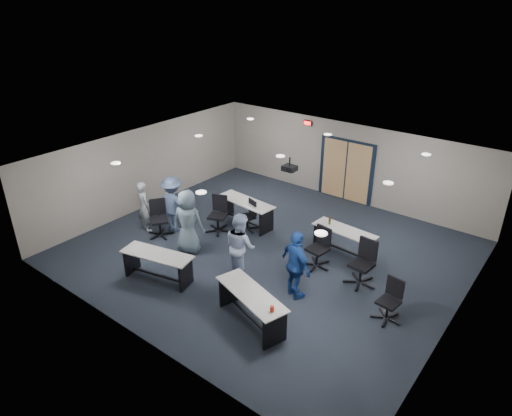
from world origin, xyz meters
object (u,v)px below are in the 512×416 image
Objects in this scene: person_back at (173,204)px; chair_loose_left at (159,219)px; person_plaid at (188,222)px; table_front_left at (158,262)px; chair_back_d at (362,263)px; person_gray at (144,206)px; table_back_right at (344,237)px; chair_loose_right at (389,301)px; table_front_right at (251,303)px; chair_back_a at (218,215)px; chair_back_b at (247,216)px; chair_back_c at (317,248)px; person_navy at (296,265)px; table_back_left at (246,208)px; person_lightblue at (240,246)px.

chair_loose_left is at bearing 68.33° from person_back.
person_plaid is 1.06× the size of person_back.
person_plaid is (-0.38, 1.46, 0.40)m from table_front_left.
chair_back_d is 6.58m from person_gray.
chair_loose_right is at bearing -38.03° from table_back_right.
person_plaid is at bearing 175.19° from table_front_right.
chair_loose_left is at bearing -154.65° from chair_back_a.
chair_back_b is (-2.78, 3.30, -0.06)m from table_front_right.
chair_back_a is at bearing 179.85° from chair_loose_right.
chair_back_d is (1.27, -0.02, 0.04)m from chair_back_c.
person_plaid reaches higher than person_gray.
person_navy is (4.81, -0.03, 0.32)m from chair_loose_left.
person_lightblue reaches higher than table_back_left.
chair_back_d reaches higher than table_back_right.
person_gray reaches higher than table_back_left.
person_plaid is 1.04× the size of person_lightblue.
table_front_right is 3.07m from chair_back_d.
person_navy is at bearing 161.49° from person_plaid.
chair_back_b is 2.61m from chair_loose_left.
chair_back_d is 5.97m from chair_loose_left.
person_gray is (-5.15, -1.43, 0.24)m from chair_back_c.
chair_back_c is (3.00, -0.72, 0.01)m from table_back_left.
person_plaid reaches higher than table_back_left.
person_plaid is (1.32, -0.08, 0.36)m from chair_loose_left.
person_gray reaches higher than chair_loose_left.
chair_back_c is at bearing -18.53° from chair_back_a.
person_plaid reaches higher than chair_back_a.
chair_back_b is (0.11, 3.42, -0.04)m from table_front_left.
table_front_right is 1.28× the size of person_gray.
chair_back_c is 0.94× the size of chair_back_d.
table_front_right is 1.17× the size of person_back.
table_back_right is 5.92m from person_gray.
chair_back_c is at bearing 178.30° from person_back.
person_lightblue is at bearing -144.63° from chair_back_d.
person_navy is at bearing -158.17° from chair_loose_right.
person_lightblue is at bearing 154.25° from table_front_right.
chair_back_c is 4.75m from chair_loose_left.
person_plaid is at bearing -105.39° from chair_back_a.
table_back_right is 2.88m from chair_loose_right.
chair_loose_right is (5.19, 2.06, -0.02)m from table_front_left.
person_plaid is 3.49m from person_navy.
table_front_right is 3.55m from person_plaid.
table_back_right is 1.65× the size of chair_loose_left.
chair_back_b is 0.80× the size of chair_back_d.
person_gray is at bearing -166.26° from chair_back_a.
person_navy is at bearing -54.29° from chair_loose_left.
person_gray is (-6.42, -1.40, 0.20)m from chair_back_d.
person_lightblue reaches higher than person_gray.
person_lightblue is 1.01× the size of person_navy.
table_back_right reaches higher than table_front_left.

